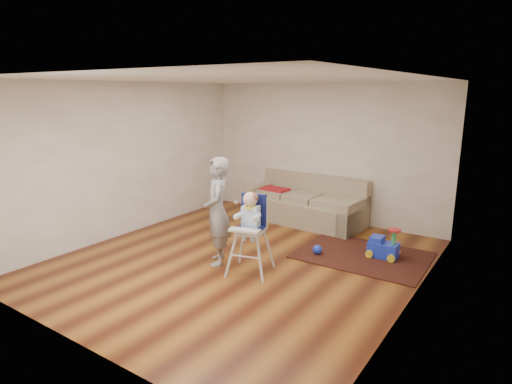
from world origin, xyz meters
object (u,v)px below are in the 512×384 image
Objects in this scene: high_chair at (250,234)px; adult at (217,211)px; sofa at (304,200)px; toy_ball at (317,250)px; side_table at (264,202)px; ride_on_toy at (384,242)px.

high_chair is 0.74× the size of adult.
sofa is 16.28× the size of toy_ball.
side_table is 3.06m from high_chair.
toy_ball is 0.09× the size of adult.
adult is (-0.61, 0.02, 0.23)m from high_chair.
ride_on_toy is (2.89, -1.04, 0.02)m from side_table.
side_table is 0.30× the size of adult.
high_chair is (0.52, -2.59, 0.12)m from sofa.
ride_on_toy is 3.27× the size of toy_ball.
high_chair reaches higher than sofa.
ride_on_toy reaches higher than toy_ball.
sofa is at bearing 151.83° from ride_on_toy.
ride_on_toy is 0.41× the size of high_chair.
ride_on_toy is at bearing -22.70° from sofa.
adult is at bearing -142.47° from ride_on_toy.
sofa is 2.16m from ride_on_toy.
adult reaches higher than high_chair.
high_chair is at bearing -113.55° from toy_ball.
ride_on_toy is at bearing -19.72° from side_table.
sofa is 1.01m from side_table.
side_table is at bearing 104.20° from high_chair.
toy_ball is at bearing 51.16° from high_chair.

